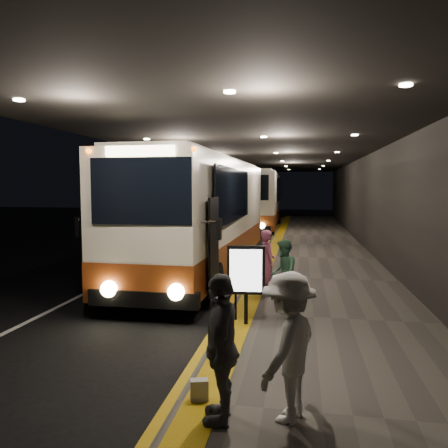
% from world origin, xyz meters
% --- Properties ---
extents(ground, '(90.00, 90.00, 0.00)m').
position_xyz_m(ground, '(0.00, 0.00, 0.00)').
color(ground, black).
extents(lane_line_white, '(0.12, 50.00, 0.01)m').
position_xyz_m(lane_line_white, '(-1.80, 5.00, 0.01)').
color(lane_line_white, silver).
rests_on(lane_line_white, ground).
extents(kerb_stripe_yellow, '(0.18, 50.00, 0.01)m').
position_xyz_m(kerb_stripe_yellow, '(2.35, 5.00, 0.01)').
color(kerb_stripe_yellow, gold).
rests_on(kerb_stripe_yellow, ground).
extents(sidewalk, '(4.50, 50.00, 0.15)m').
position_xyz_m(sidewalk, '(4.75, 5.00, 0.07)').
color(sidewalk, '#514C44').
rests_on(sidewalk, ground).
extents(tactile_strip, '(0.50, 50.00, 0.01)m').
position_xyz_m(tactile_strip, '(2.85, 5.00, 0.16)').
color(tactile_strip, gold).
rests_on(tactile_strip, sidewalk).
extents(terminal_wall, '(0.10, 50.00, 6.00)m').
position_xyz_m(terminal_wall, '(7.00, 5.00, 3.00)').
color(terminal_wall, black).
rests_on(terminal_wall, ground).
extents(support_columns, '(0.80, 24.80, 4.40)m').
position_xyz_m(support_columns, '(-1.50, 4.00, 2.20)').
color(support_columns, black).
rests_on(support_columns, ground).
extents(canopy, '(9.00, 50.00, 0.40)m').
position_xyz_m(canopy, '(2.50, 5.00, 4.60)').
color(canopy, black).
rests_on(canopy, support_columns).
extents(coach_main, '(2.81, 12.34, 3.82)m').
position_xyz_m(coach_main, '(0.76, 2.16, 1.84)').
color(coach_main, beige).
rests_on(coach_main, ground).
extents(coach_second, '(2.90, 12.44, 3.89)m').
position_xyz_m(coach_second, '(1.14, 18.19, 1.87)').
color(coach_second, beige).
rests_on(coach_second, ground).
extents(passenger_boarding, '(0.56, 0.70, 1.68)m').
position_xyz_m(passenger_boarding, '(3.21, -1.09, 0.99)').
color(passenger_boarding, '#D36291').
rests_on(passenger_boarding, sidewalk).
extents(passenger_waiting_green, '(0.49, 0.78, 1.58)m').
position_xyz_m(passenger_waiting_green, '(3.69, -2.37, 0.94)').
color(passenger_waiting_green, '#3F7151').
rests_on(passenger_waiting_green, sidewalk).
extents(passenger_waiting_white, '(0.94, 1.28, 1.80)m').
position_xyz_m(passenger_waiting_white, '(3.96, -7.45, 1.05)').
color(passenger_waiting_white, silver).
rests_on(passenger_waiting_white, sidewalk).
extents(passenger_waiting_grey, '(0.64, 1.10, 1.80)m').
position_xyz_m(passenger_waiting_grey, '(3.17, -7.62, 1.05)').
color(passenger_waiting_grey, '#57575D').
rests_on(passenger_waiting_grey, sidewalk).
extents(bag_polka, '(0.31, 0.20, 0.35)m').
position_xyz_m(bag_polka, '(3.96, -3.67, 0.32)').
color(bag_polka, black).
rests_on(bag_polka, sidewalk).
extents(bag_plain, '(0.26, 0.20, 0.29)m').
position_xyz_m(bag_plain, '(2.80, -7.21, 0.29)').
color(bag_plain, beige).
rests_on(bag_plain, sidewalk).
extents(info_sign, '(0.77, 0.20, 1.62)m').
position_xyz_m(info_sign, '(3.00, -3.93, 1.24)').
color(info_sign, black).
rests_on(info_sign, sidewalk).
extents(stanchion_post, '(0.05, 0.05, 1.12)m').
position_xyz_m(stanchion_post, '(2.75, -3.68, 0.71)').
color(stanchion_post, black).
rests_on(stanchion_post, sidewalk).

